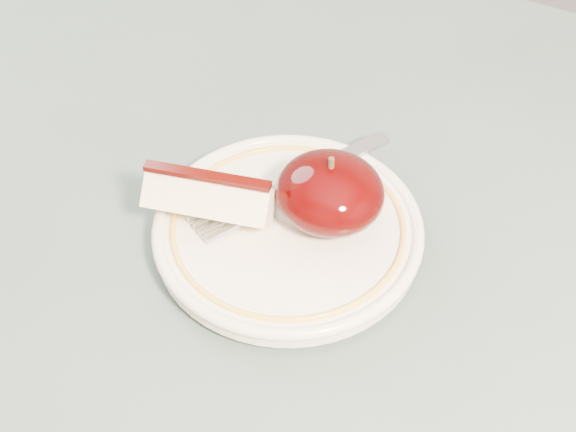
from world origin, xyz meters
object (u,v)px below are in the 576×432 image
at_px(table, 189,351).
at_px(fork, 290,184).
at_px(apple_half, 330,192).
at_px(plate, 288,230).

xyz_separation_m(table, fork, (0.04, 0.10, 0.11)).
bearing_deg(fork, table, -173.00).
bearing_deg(table, apple_half, 49.76).
distance_m(apple_half, fork, 0.04).
xyz_separation_m(plate, apple_half, (0.02, 0.02, 0.03)).
height_order(apple_half, fork, apple_half).
distance_m(plate, fork, 0.04).
relative_size(table, plate, 4.77).
xyz_separation_m(plate, fork, (-0.02, 0.03, 0.01)).
bearing_deg(apple_half, plate, -134.24).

